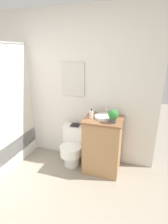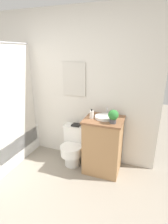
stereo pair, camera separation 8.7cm
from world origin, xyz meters
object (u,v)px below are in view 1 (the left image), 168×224
toilet (73,146)px  potted_plant (113,115)px  soap_bottle (91,114)px  sink (104,117)px  book_on_tank (75,125)px

toilet → potted_plant: (0.67, -0.14, 0.68)m
soap_bottle → sink: bearing=19.9°
sink → soap_bottle: bearing=-160.1°
toilet → soap_bottle: size_ratio=4.54×
toilet → potted_plant: bearing=-11.5°
book_on_tank → soap_bottle: bearing=-28.0°
sink → book_on_tank: bearing=168.0°
toilet → book_on_tank: book_on_tank is taller
soap_bottle → potted_plant: size_ratio=0.73×
soap_bottle → potted_plant: 0.35m
sink → potted_plant: (0.16, -0.14, 0.09)m
soap_bottle → book_on_tank: soap_bottle is taller
sink → potted_plant: size_ratio=1.65×
toilet → potted_plant: 0.96m
soap_bottle → book_on_tank: (-0.33, 0.18, -0.29)m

